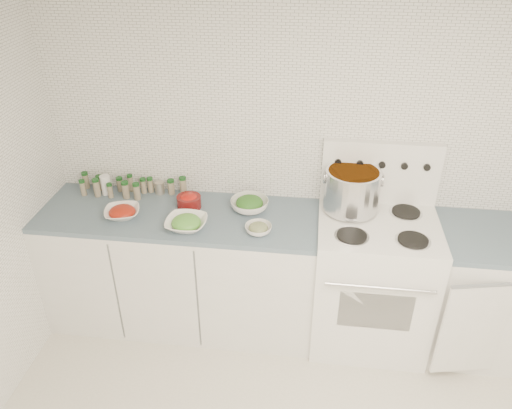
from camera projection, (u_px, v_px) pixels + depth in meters
name	position (u px, v px, depth m)	size (l,w,h in m)	color
room_walls	(297.00, 246.00, 1.85)	(3.54, 3.04, 2.52)	white
counter_left	(183.00, 267.00, 3.52)	(1.85, 0.62, 0.90)	white
stove	(371.00, 277.00, 3.36)	(0.76, 0.70, 1.36)	white
counter_right	(497.00, 293.00, 3.29)	(0.89, 0.71, 0.90)	white
stock_pot	(352.00, 188.00, 3.19)	(0.38, 0.35, 0.27)	silver
bowl_tomato	(122.00, 212.00, 3.25)	(0.28, 0.28, 0.08)	white
bowl_snowpea	(186.00, 223.00, 3.13)	(0.27, 0.27, 0.09)	white
bowl_broccoli	(250.00, 204.00, 3.31)	(0.27, 0.27, 0.10)	white
bowl_zucchini	(258.00, 228.00, 3.08)	(0.18, 0.18, 0.07)	white
bowl_pepper	(189.00, 201.00, 3.34)	(0.16, 0.16, 0.10)	#611110
salt_canister	(106.00, 185.00, 3.49)	(0.07, 0.07, 0.14)	white
tin_can	(160.00, 188.00, 3.50)	(0.07, 0.07, 0.09)	#B2A797
spice_cluster	(127.00, 186.00, 3.49)	(0.76, 0.16, 0.14)	gray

